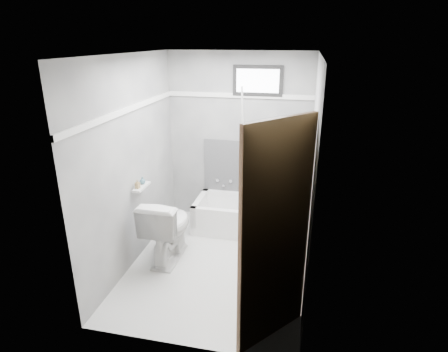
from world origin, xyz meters
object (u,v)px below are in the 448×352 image
(office_chair, at_px, (281,193))
(bathtub, at_px, (249,216))
(door, at_px, (306,260))
(toilet, at_px, (168,228))
(soap_bottle_a, at_px, (137,184))
(soap_bottle_b, at_px, (142,180))

(office_chair, bearing_deg, bathtub, -176.44)
(bathtub, distance_m, door, 2.46)
(toilet, bearing_deg, soap_bottle_a, 10.25)
(soap_bottle_a, bearing_deg, door, -33.00)
(soap_bottle_a, distance_m, soap_bottle_b, 0.14)
(toilet, height_order, door, door)
(office_chair, distance_m, soap_bottle_a, 1.93)
(soap_bottle_a, relative_size, soap_bottle_b, 1.21)
(bathtub, xyz_separation_m, toilet, (-0.85, -0.91, 0.19))
(soap_bottle_b, bearing_deg, bathtub, 35.13)
(bathtub, xyz_separation_m, soap_bottle_a, (-1.17, -0.96, 0.76))
(office_chair, height_order, soap_bottle_a, office_chair)
(toilet, xyz_separation_m, soap_bottle_a, (-0.32, -0.05, 0.56))
(office_chair, relative_size, door, 0.46)
(soap_bottle_a, bearing_deg, toilet, 9.36)
(soap_bottle_a, height_order, soap_bottle_b, soap_bottle_a)
(bathtub, height_order, soap_bottle_b, soap_bottle_b)
(bathtub, bearing_deg, soap_bottle_b, -144.87)
(door, height_order, soap_bottle_b, door)
(toilet, relative_size, soap_bottle_a, 7.70)
(office_chair, xyz_separation_m, toilet, (-1.28, -0.96, -0.18))
(soap_bottle_b, bearing_deg, soap_bottle_a, -90.00)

